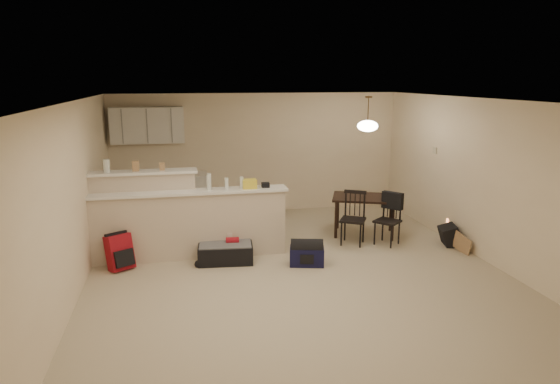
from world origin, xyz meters
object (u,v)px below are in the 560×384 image
object	(u,v)px
dining_chair_near	(353,218)
navy_duffel	(307,256)
black_daypack	(450,236)
dining_table	(365,201)
suitcase	(226,253)
red_backpack	(120,252)
dining_chair_far	(387,220)
pendant_lamp	(368,125)

from	to	relation	value
dining_chair_near	navy_duffel	size ratio (longest dim) A/B	1.77
black_daypack	dining_table	bearing A→B (deg)	69.86
dining_table	dining_chair_near	distance (m)	0.64
black_daypack	suitcase	bearing A→B (deg)	105.08
dining_table	black_daypack	world-z (taller)	dining_table
suitcase	black_daypack	bearing A→B (deg)	5.58
dining_chair_near	red_backpack	distance (m)	3.83
suitcase	navy_duffel	distance (m)	1.27
dining_chair_far	red_backpack	size ratio (longest dim) A/B	1.66
dining_chair_near	black_daypack	distance (m)	1.69
navy_duffel	dining_chair_near	bearing A→B (deg)	52.42
dining_chair_far	suitcase	distance (m)	2.82
pendant_lamp	black_daypack	distance (m)	2.36
red_backpack	black_daypack	xyz separation A→B (m)	(5.42, 0.00, -0.10)
red_backpack	navy_duffel	distance (m)	2.81
suitcase	red_backpack	xyz separation A→B (m)	(-1.58, 0.00, 0.12)
pendant_lamp	navy_duffel	size ratio (longest dim) A/B	1.20
navy_duffel	black_daypack	size ratio (longest dim) A/B	1.36
navy_duffel	dining_chair_far	bearing A→B (deg)	36.90
black_daypack	dining_chair_far	bearing A→B (deg)	91.48
navy_duffel	black_daypack	distance (m)	2.67
pendant_lamp	dining_chair_far	size ratio (longest dim) A/B	0.71
suitcase	pendant_lamp	bearing A→B (deg)	23.87
dining_chair_far	red_backpack	world-z (taller)	dining_chair_far
navy_duffel	black_daypack	world-z (taller)	black_daypack
suitcase	red_backpack	size ratio (longest dim) A/B	1.58
dining_chair_near	red_backpack	bearing A→B (deg)	-144.10
dining_table	dining_chair_far	size ratio (longest dim) A/B	1.52
dining_chair_near	suitcase	xyz separation A→B (m)	(-2.22, -0.39, -0.32)
dining_chair_far	black_daypack	distance (m)	1.10
pendant_lamp	dining_chair_far	distance (m)	1.68
dining_chair_near	dining_chair_far	world-z (taller)	dining_chair_near
navy_duffel	black_daypack	xyz separation A→B (m)	(2.63, 0.41, 0.03)
dining_chair_near	suitcase	bearing A→B (deg)	-140.02
dining_table	pendant_lamp	world-z (taller)	pendant_lamp
suitcase	red_backpack	bearing A→B (deg)	-174.42
pendant_lamp	dining_chair_near	size ratio (longest dim) A/B	0.68
black_daypack	navy_duffel	bearing A→B (deg)	113.95
dining_table	red_backpack	size ratio (longest dim) A/B	2.52
dining_table	suitcase	distance (m)	2.80
dining_chair_near	red_backpack	size ratio (longest dim) A/B	1.73
dining_chair_near	dining_chair_far	bearing A→B (deg)	16.57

